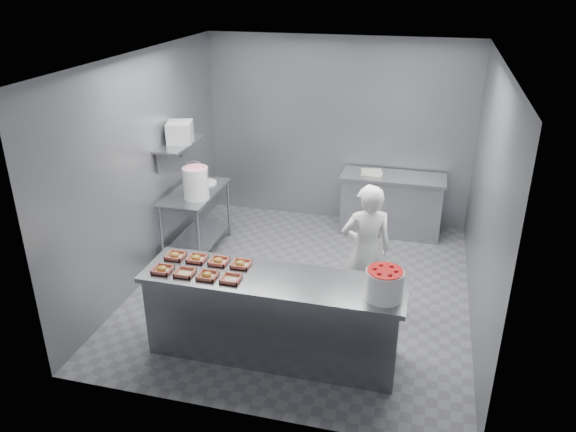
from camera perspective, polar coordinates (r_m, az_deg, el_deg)
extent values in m
plane|color=#4C4C51|center=(7.08, 1.53, -7.25)|extent=(4.50, 4.50, 0.00)
plane|color=white|center=(6.12, 1.83, 15.78)|extent=(4.50, 4.50, 0.00)
cube|color=slate|center=(8.57, 5.08, 8.53)|extent=(4.00, 0.04, 2.80)
cube|color=slate|center=(7.15, -14.20, 4.72)|extent=(0.04, 4.50, 2.80)
cube|color=slate|center=(6.36, 19.50, 1.63)|extent=(0.04, 4.50, 2.80)
cube|color=slate|center=(5.51, -1.57, -6.53)|extent=(2.60, 0.70, 0.05)
cube|color=slate|center=(5.75, -1.52, -10.39)|extent=(2.50, 0.64, 0.85)
cube|color=slate|center=(7.68, -9.44, 2.35)|extent=(0.60, 1.20, 0.04)
cube|color=slate|center=(7.96, -9.12, -2.21)|extent=(0.56, 1.15, 0.03)
cylinder|color=slate|center=(7.51, -12.72, -2.15)|extent=(0.04, 0.04, 0.88)
cylinder|color=slate|center=(7.30, -9.06, -2.63)|extent=(0.04, 0.04, 0.88)
cylinder|color=slate|center=(8.42, -9.37, 1.09)|extent=(0.04, 0.04, 0.88)
cylinder|color=slate|center=(8.24, -6.05, 0.75)|extent=(0.04, 0.04, 0.88)
cube|color=slate|center=(8.30, 10.67, 3.89)|extent=(1.50, 0.60, 0.05)
cube|color=slate|center=(8.47, 10.44, 1.03)|extent=(1.44, 0.55, 0.85)
cube|color=slate|center=(7.54, -10.98, 7.20)|extent=(0.35, 0.90, 0.03)
cube|color=tan|center=(5.74, -12.62, -5.33)|extent=(0.18, 0.18, 0.04)
cube|color=white|center=(5.73, -12.14, -5.41)|extent=(0.10, 0.06, 0.00)
ellipsoid|color=#B2862C|center=(5.74, -12.72, -5.23)|extent=(0.10, 0.10, 0.05)
cube|color=tan|center=(5.64, -10.43, -5.67)|extent=(0.18, 0.18, 0.04)
cube|color=white|center=(5.64, -9.94, -5.75)|extent=(0.10, 0.06, 0.00)
cube|color=tan|center=(5.55, -8.16, -6.02)|extent=(0.18, 0.18, 0.04)
cube|color=white|center=(5.55, -7.66, -6.10)|extent=(0.10, 0.06, 0.00)
ellipsoid|color=#B2862C|center=(5.55, -8.26, -5.91)|extent=(0.10, 0.10, 0.05)
cube|color=tan|center=(5.47, -5.82, -6.36)|extent=(0.18, 0.18, 0.04)
cube|color=white|center=(5.47, -5.31, -6.44)|extent=(0.10, 0.06, 0.00)
cube|color=tan|center=(5.97, -11.36, -3.98)|extent=(0.18, 0.18, 0.04)
cube|color=white|center=(5.97, -10.90, -4.06)|extent=(0.10, 0.06, 0.00)
ellipsoid|color=#B2862C|center=(5.97, -11.45, -3.88)|extent=(0.10, 0.10, 0.05)
cube|color=tan|center=(5.88, -9.24, -4.28)|extent=(0.18, 0.18, 0.04)
cube|color=white|center=(5.88, -8.77, -4.36)|extent=(0.10, 0.06, 0.00)
ellipsoid|color=#B2862C|center=(5.88, -9.33, -4.19)|extent=(0.10, 0.10, 0.05)
cube|color=tan|center=(5.79, -7.05, -4.59)|extent=(0.18, 0.18, 0.04)
cube|color=white|center=(5.79, -6.57, -4.67)|extent=(0.10, 0.06, 0.00)
ellipsoid|color=#B2862C|center=(5.79, -7.14, -4.49)|extent=(0.10, 0.10, 0.05)
cube|color=tan|center=(5.72, -4.79, -4.90)|extent=(0.18, 0.18, 0.04)
cube|color=white|center=(5.72, -4.31, -4.97)|extent=(0.10, 0.06, 0.00)
ellipsoid|color=#B2862C|center=(5.71, -4.89, -4.80)|extent=(0.10, 0.10, 0.05)
imported|color=white|center=(6.32, 7.93, -3.48)|extent=(0.66, 0.55, 1.57)
cylinder|color=silver|center=(5.19, 9.75, -6.89)|extent=(0.35, 0.35, 0.28)
cylinder|color=red|center=(5.13, 9.85, -5.65)|extent=(0.33, 0.33, 0.04)
cylinder|color=silver|center=(7.38, -9.35, 3.34)|extent=(0.33, 0.33, 0.42)
cylinder|color=pink|center=(7.31, -9.45, 4.83)|extent=(0.31, 0.31, 0.02)
torus|color=slate|center=(7.34, -9.41, 4.25)|extent=(0.35, 0.01, 0.35)
cylinder|color=silver|center=(7.94, -8.33, 3.38)|extent=(0.37, 0.37, 0.02)
cube|color=#CCB28C|center=(7.98, -8.89, 3.46)|extent=(0.19, 0.18, 0.02)
cube|color=gray|center=(7.53, -10.93, 8.38)|extent=(0.40, 0.43, 0.27)
cube|color=silver|center=(8.31, 8.50, 4.42)|extent=(0.32, 0.26, 0.05)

